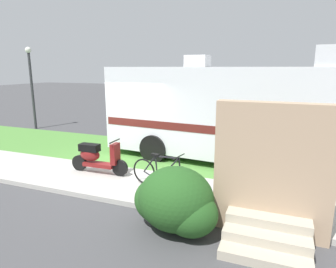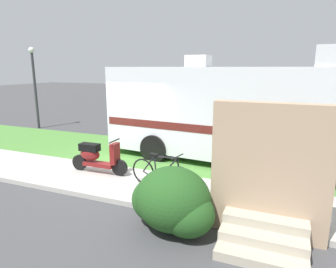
{
  "view_description": "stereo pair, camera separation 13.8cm",
  "coord_description": "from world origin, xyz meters",
  "px_view_note": "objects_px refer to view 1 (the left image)",
  "views": [
    {
      "loc": [
        4.6,
        -7.4,
        2.97
      ],
      "look_at": [
        1.6,
        0.3,
        1.1
      ],
      "focal_mm": 31.65,
      "sensor_mm": 36.0,
      "label": 1
    },
    {
      "loc": [
        4.73,
        -7.35,
        2.97
      ],
      "look_at": [
        1.6,
        0.3,
        1.1
      ],
      "focal_mm": 31.65,
      "sensor_mm": 36.0,
      "label": 2
    }
  ],
  "objects_px": {
    "bottle_green": "(331,221)",
    "pickup_truck_near": "(274,116)",
    "bicycle": "(162,174)",
    "motorhome_rv": "(236,111)",
    "scooter": "(97,157)",
    "street_lamp_post": "(31,80)"
  },
  "relations": [
    {
      "from": "bicycle",
      "to": "bottle_green",
      "type": "distance_m",
      "value": 3.59
    },
    {
      "from": "bicycle",
      "to": "pickup_truck_near",
      "type": "bearing_deg",
      "value": 71.92
    },
    {
      "from": "bottle_green",
      "to": "pickup_truck_near",
      "type": "bearing_deg",
      "value": 99.81
    },
    {
      "from": "pickup_truck_near",
      "to": "bottle_green",
      "type": "xyz_separation_m",
      "value": [
        1.28,
        -7.43,
        -0.74
      ]
    },
    {
      "from": "bicycle",
      "to": "street_lamp_post",
      "type": "relative_size",
      "value": 0.43
    },
    {
      "from": "bottle_green",
      "to": "street_lamp_post",
      "type": "relative_size",
      "value": 0.07
    },
    {
      "from": "pickup_truck_near",
      "to": "bottle_green",
      "type": "height_order",
      "value": "pickup_truck_near"
    },
    {
      "from": "pickup_truck_near",
      "to": "bottle_green",
      "type": "distance_m",
      "value": 7.58
    },
    {
      "from": "bicycle",
      "to": "pickup_truck_near",
      "type": "xyz_separation_m",
      "value": [
        2.26,
        6.92,
        0.49
      ]
    },
    {
      "from": "motorhome_rv",
      "to": "scooter",
      "type": "xyz_separation_m",
      "value": [
        -3.31,
        -2.66,
        -1.08
      ]
    },
    {
      "from": "motorhome_rv",
      "to": "street_lamp_post",
      "type": "height_order",
      "value": "street_lamp_post"
    },
    {
      "from": "scooter",
      "to": "street_lamp_post",
      "type": "bearing_deg",
      "value": 146.08
    },
    {
      "from": "pickup_truck_near",
      "to": "motorhome_rv",
      "type": "bearing_deg",
      "value": -104.67
    },
    {
      "from": "scooter",
      "to": "bottle_green",
      "type": "distance_m",
      "value": 5.7
    },
    {
      "from": "scooter",
      "to": "bicycle",
      "type": "bearing_deg",
      "value": -9.43
    },
    {
      "from": "motorhome_rv",
      "to": "scooter",
      "type": "relative_size",
      "value": 4.69
    },
    {
      "from": "bicycle",
      "to": "motorhome_rv",
      "type": "bearing_deg",
      "value": 67.67
    },
    {
      "from": "scooter",
      "to": "street_lamp_post",
      "type": "height_order",
      "value": "street_lamp_post"
    },
    {
      "from": "motorhome_rv",
      "to": "bicycle",
      "type": "xyz_separation_m",
      "value": [
        -1.24,
        -3.01,
        -1.16
      ]
    },
    {
      "from": "bottle_green",
      "to": "street_lamp_post",
      "type": "xyz_separation_m",
      "value": [
        -12.3,
        5.34,
        2.16
      ]
    },
    {
      "from": "motorhome_rv",
      "to": "scooter",
      "type": "height_order",
      "value": "motorhome_rv"
    },
    {
      "from": "motorhome_rv",
      "to": "street_lamp_post",
      "type": "bearing_deg",
      "value": 169.64
    }
  ]
}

